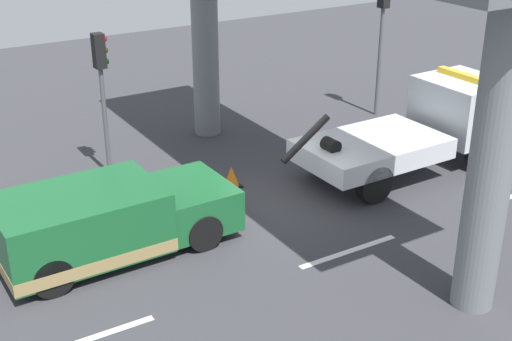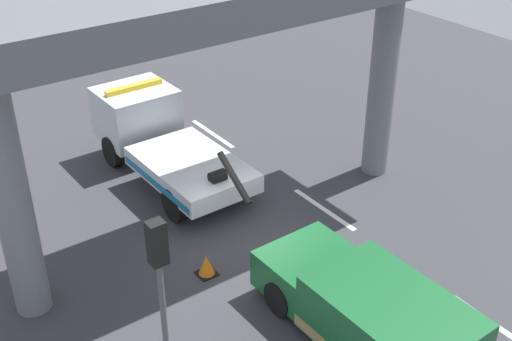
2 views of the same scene
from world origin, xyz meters
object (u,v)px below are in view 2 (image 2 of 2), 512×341
traffic_cone_orange (206,265)px  tow_truck_white (158,136)px  towed_van_green (369,314)px  traffic_light_near (159,269)px

traffic_cone_orange → tow_truck_white: bearing=-16.8°
towed_van_green → traffic_cone_orange: bearing=21.8°
tow_truck_white → traffic_cone_orange: 5.61m
traffic_light_near → traffic_cone_orange: bearing=-44.8°
traffic_light_near → traffic_cone_orange: traffic_light_near is taller
tow_truck_white → traffic_cone_orange: bearing=163.2°
traffic_light_near → traffic_cone_orange: size_ratio=6.96×
tow_truck_white → traffic_light_near: traffic_light_near is taller
towed_van_green → traffic_light_near: size_ratio=1.34×
tow_truck_white → towed_van_green: tow_truck_white is taller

